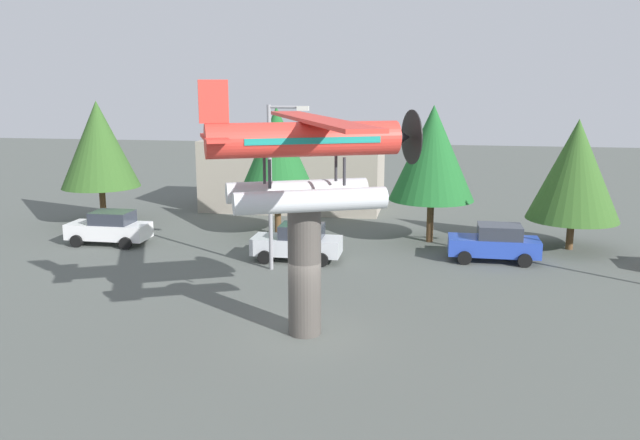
# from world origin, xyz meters

# --- Properties ---
(ground_plane) EXTENTS (140.00, 140.00, 0.00)m
(ground_plane) POSITION_xyz_m (0.00, 0.00, 0.00)
(ground_plane) COLOR #515651
(display_pedestal) EXTENTS (1.10, 1.10, 4.38)m
(display_pedestal) POSITION_xyz_m (0.00, 0.00, 2.19)
(display_pedestal) COLOR #4C4742
(display_pedestal) RESTS_ON ground
(floatplane_monument) EXTENTS (7.17, 9.95, 4.00)m
(floatplane_monument) POSITION_xyz_m (0.12, 0.05, 6.05)
(floatplane_monument) COLOR silver
(floatplane_monument) RESTS_ON display_pedestal
(car_near_white) EXTENTS (4.20, 2.02, 1.76)m
(car_near_white) POSITION_xyz_m (-12.43, 10.33, 0.88)
(car_near_white) COLOR white
(car_near_white) RESTS_ON ground
(car_mid_silver) EXTENTS (4.20, 2.02, 1.76)m
(car_mid_silver) POSITION_xyz_m (-2.09, 8.93, 0.88)
(car_mid_silver) COLOR silver
(car_mid_silver) RESTS_ON ground
(car_far_blue) EXTENTS (4.20, 2.02, 1.76)m
(car_far_blue) POSITION_xyz_m (7.11, 10.41, 0.88)
(car_far_blue) COLOR #2847B7
(car_far_blue) RESTS_ON ground
(streetlight_primary) EXTENTS (1.84, 0.28, 7.37)m
(streetlight_primary) POSITION_xyz_m (-2.77, 7.24, 4.31)
(streetlight_primary) COLOR gray
(streetlight_primary) RESTS_ON ground
(storefront_building) EXTENTS (11.65, 5.98, 4.63)m
(storefront_building) POSITION_xyz_m (-5.03, 22.00, 2.32)
(storefront_building) COLOR #9E9384
(storefront_building) RESTS_ON ground
(tree_west) EXTENTS (4.56, 4.56, 7.29)m
(tree_west) POSITION_xyz_m (-15.28, 15.01, 4.75)
(tree_west) COLOR brown
(tree_west) RESTS_ON ground
(tree_east) EXTENTS (4.31, 4.31, 7.05)m
(tree_east) POSITION_xyz_m (-4.27, 13.95, 4.65)
(tree_east) COLOR brown
(tree_east) RESTS_ON ground
(tree_center_back) EXTENTS (4.44, 4.44, 7.20)m
(tree_center_back) POSITION_xyz_m (4.06, 13.75, 4.72)
(tree_center_back) COLOR brown
(tree_center_back) RESTS_ON ground
(tree_far_east) EXTENTS (4.53, 4.53, 6.57)m
(tree_far_east) POSITION_xyz_m (11.08, 13.36, 4.05)
(tree_far_east) COLOR brown
(tree_far_east) RESTS_ON ground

